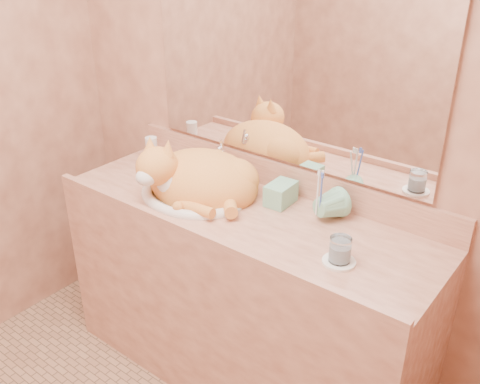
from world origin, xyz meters
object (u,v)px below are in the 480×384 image
Objects in this scene: cat at (197,176)px; water_glass at (340,250)px; vanity_counter at (242,298)px; toothbrush_cup at (318,210)px; soap_dispenser at (272,187)px; sink_basin at (192,180)px.

cat is 5.54× the size of water_glass.
vanity_counter is 13.04× the size of toothbrush_cup.
sink_basin is at bearing -165.15° from soap_dispenser.
sink_basin is 0.73m from water_glass.
water_glass is at bearing -44.24° from toothbrush_cup.
sink_basin reaches higher than vanity_counter.
cat is 0.72m from water_glass.
sink_basin is at bearing -128.88° from cat.
sink_basin is 0.96× the size of cat.
soap_dispenser is (0.33, 0.10, 0.03)m from sink_basin.
cat is (-0.24, -0.00, 0.51)m from vanity_counter.
water_glass is (0.39, -0.17, -0.05)m from soap_dispenser.
toothbrush_cup reaches higher than water_glass.
cat is (0.01, 0.02, 0.01)m from sink_basin.
vanity_counter is 7.99× the size of soap_dispenser.
soap_dispenser is (0.08, 0.08, 0.53)m from vanity_counter.
sink_basin is 0.35m from soap_dispenser.
cat is 0.33m from soap_dispenser.
soap_dispenser is at bearing 156.84° from water_glass.
cat reaches higher than vanity_counter.
vanity_counter is at bearing -159.16° from toothbrush_cup.
cat is at bearing -167.65° from soap_dispenser.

